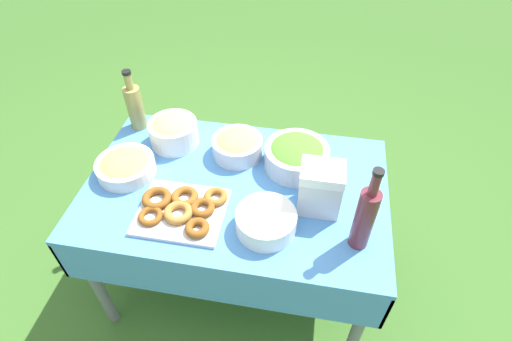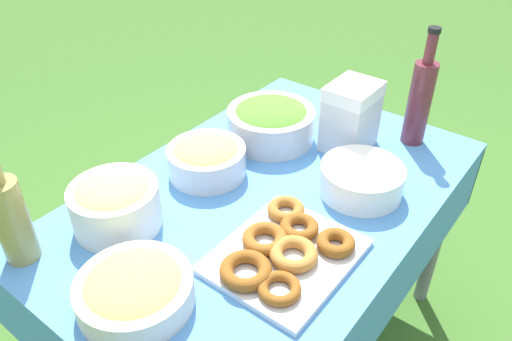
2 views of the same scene
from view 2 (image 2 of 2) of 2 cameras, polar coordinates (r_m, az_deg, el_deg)
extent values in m
cube|color=#4C8CD1|center=(1.41, 1.32, -2.94)|extent=(1.28, 0.82, 0.02)
cube|color=#4C8CD1|center=(1.70, -9.70, -0.97)|extent=(1.28, 0.01, 0.22)
cube|color=#4C8CD1|center=(1.36, 15.41, -13.36)|extent=(1.28, 0.01, 0.22)
cube|color=#4C8CD1|center=(1.93, 12.55, 3.53)|extent=(0.01, 0.82, 0.22)
cylinder|color=slate|center=(2.17, 2.92, 0.61)|extent=(0.05, 0.05, 0.70)
cylinder|color=slate|center=(1.94, 20.06, -6.61)|extent=(0.05, 0.05, 0.70)
cylinder|color=silver|center=(1.61, 1.70, 5.26)|extent=(0.28, 0.28, 0.10)
ellipsoid|color=#51892D|center=(1.59, 1.73, 6.44)|extent=(0.25, 0.25, 0.07)
cylinder|color=white|center=(1.31, -15.72, -3.99)|extent=(0.22, 0.22, 0.12)
ellipsoid|color=tan|center=(1.28, -16.04, -2.46)|extent=(0.20, 0.20, 0.07)
cube|color=silver|center=(1.21, 3.36, -9.71)|extent=(0.34, 0.29, 0.02)
torus|color=brown|center=(1.25, 4.96, -6.47)|extent=(0.11, 0.11, 0.03)
torus|color=#B27533|center=(1.18, 4.32, -9.49)|extent=(0.15, 0.15, 0.03)
torus|color=brown|center=(1.11, 2.69, -13.31)|extent=(0.13, 0.13, 0.02)
torus|color=brown|center=(1.22, 9.10, -8.15)|extent=(0.12, 0.12, 0.03)
torus|color=brown|center=(1.14, -1.19, -11.34)|extent=(0.14, 0.14, 0.03)
torus|color=#93561E|center=(1.21, 1.01, -7.80)|extent=(0.11, 0.11, 0.03)
torus|color=#A36628|center=(1.30, 3.44, -4.46)|extent=(0.12, 0.12, 0.03)
cylinder|color=white|center=(1.43, 11.77, -2.18)|extent=(0.23, 0.23, 0.01)
cylinder|color=white|center=(1.42, 11.83, -1.80)|extent=(0.23, 0.23, 0.01)
cylinder|color=white|center=(1.42, 11.89, -1.41)|extent=(0.23, 0.23, 0.01)
cylinder|color=white|center=(1.41, 11.95, -1.02)|extent=(0.23, 0.23, 0.01)
cylinder|color=white|center=(1.40, 12.00, -0.63)|extent=(0.23, 0.23, 0.01)
cylinder|color=white|center=(1.40, 12.06, -0.23)|extent=(0.23, 0.23, 0.01)
cylinder|color=white|center=(1.39, 12.12, 0.17)|extent=(0.23, 0.23, 0.01)
cylinder|color=#998E4C|center=(1.27, -26.12, -5.25)|extent=(0.08, 0.08, 0.22)
cylinder|color=maroon|center=(1.64, 18.13, 7.25)|extent=(0.07, 0.07, 0.27)
cylinder|color=maroon|center=(1.57, 19.35, 13.05)|extent=(0.03, 0.03, 0.09)
cylinder|color=black|center=(1.55, 19.75, 14.89)|extent=(0.04, 0.04, 0.02)
cylinder|color=silver|center=(1.46, -5.64, 1.10)|extent=(0.23, 0.23, 0.09)
ellipsoid|color=tan|center=(1.44, -5.71, 2.05)|extent=(0.20, 0.20, 0.07)
cylinder|color=silver|center=(1.13, -13.66, -13.35)|extent=(0.25, 0.25, 0.07)
ellipsoid|color=#ADCC59|center=(1.11, -13.81, -12.63)|extent=(0.22, 0.22, 0.06)
cube|color=silver|center=(1.58, 10.68, 5.38)|extent=(0.16, 0.13, 0.17)
cube|color=white|center=(1.53, 11.12, 8.86)|extent=(0.16, 0.13, 0.04)
camera|label=1|loc=(1.33, 74.54, 30.55)|focal=28.00mm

